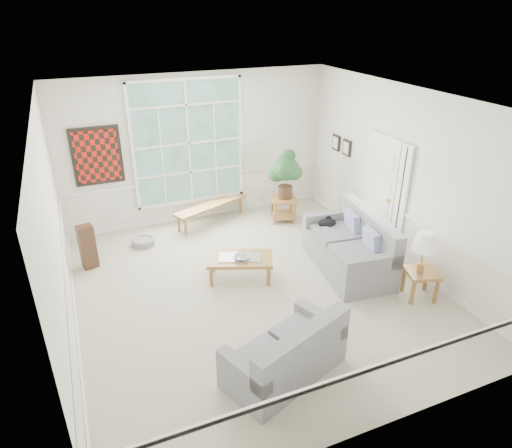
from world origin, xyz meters
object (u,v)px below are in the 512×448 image
Objects in this scene: loveseat_right at (348,243)px; side_table at (420,284)px; end_table at (283,209)px; coffee_table at (240,268)px; loveseat_front at (285,347)px.

side_table is at bearing -56.43° from loveseat_right.
loveseat_right is 2.21m from end_table.
end_table is (-0.16, 2.19, -0.24)m from loveseat_right.
coffee_table is 2.26× the size of side_table.
end_table is at bearing 68.71° from coffee_table.
coffee_table is at bearing 146.40° from side_table.
loveseat_front is 2.75m from side_table.
side_table is at bearing -77.59° from end_table.
loveseat_right is at bearing -85.77° from end_table.
loveseat_right reaches higher than side_table.
loveseat_right reaches higher than end_table.
loveseat_front is 2.27m from coffee_table.
loveseat_right is 3.91× the size of side_table.
loveseat_front is 3.19× the size of side_table.
loveseat_front is 1.41× the size of coffee_table.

